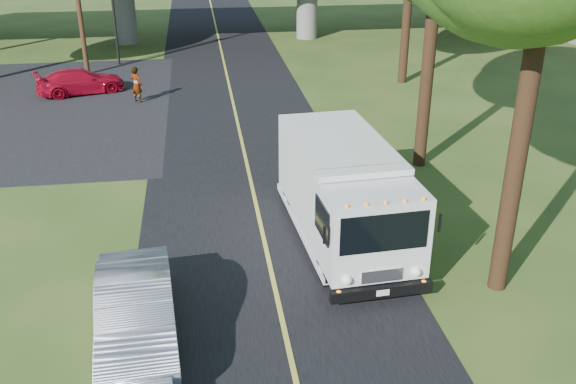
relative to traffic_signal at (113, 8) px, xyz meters
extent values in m
plane|color=#314B1A|center=(6.00, -26.00, -3.20)|extent=(120.00, 120.00, 0.00)
cube|color=black|center=(6.00, -16.00, -3.19)|extent=(7.00, 90.00, 0.02)
cube|color=gold|center=(6.00, -16.00, -3.17)|extent=(0.12, 90.00, 0.01)
cylinder|color=slate|center=(0.00, 6.00, -0.50)|extent=(1.40, 1.40, 5.40)
cylinder|color=black|center=(0.00, 0.00, -0.60)|extent=(0.14, 0.14, 5.20)
cylinder|color=#382314|center=(11.50, -25.00, 0.30)|extent=(0.44, 0.44, 7.00)
cylinder|color=#382314|center=(12.20, -17.00, 0.65)|extent=(0.44, 0.44, 7.70)
cylinder|color=#382314|center=(15.00, -6.00, 0.13)|extent=(0.44, 0.44, 6.65)
cube|color=white|center=(8.14, -21.27, -1.51)|extent=(2.70, 4.58, 2.26)
cube|color=white|center=(8.35, -24.38, -1.62)|extent=(2.53, 1.97, 2.06)
cube|color=black|center=(8.41, -25.27, -1.29)|extent=(2.11, 0.22, 0.96)
cube|color=black|center=(8.41, -25.37, -2.82)|extent=(2.52, 0.35, 0.28)
cube|color=white|center=(8.17, -21.67, -2.90)|extent=(2.80, 5.98, 0.18)
cylinder|color=black|center=(7.31, -24.25, -2.75)|extent=(0.34, 0.92, 0.91)
cylinder|color=black|center=(9.36, -24.11, -2.75)|extent=(0.34, 0.92, 0.91)
cylinder|color=black|center=(7.03, -20.03, -2.75)|extent=(0.34, 0.92, 0.91)
cylinder|color=black|center=(9.08, -19.90, -2.75)|extent=(0.34, 0.92, 0.91)
imported|color=#B60B23|center=(-1.29, -5.75, -2.59)|extent=(4.51, 2.96, 1.21)
imported|color=#979B9F|center=(2.80, -26.00, -2.44)|extent=(2.00, 4.73, 1.52)
imported|color=gray|center=(1.57, -7.68, -2.36)|extent=(0.73, 0.69, 1.69)
camera|label=1|loc=(4.40, -37.67, 5.69)|focal=40.00mm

